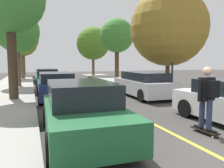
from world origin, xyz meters
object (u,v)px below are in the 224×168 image
Objects in this scene: parked_car_left_near at (56,86)px; street_tree_left_far at (21,38)px; street_tree_right_near at (117,36)px; skateboard at (205,131)px; skateboarder at (207,95)px; parked_car_right_near at (143,84)px; parked_car_left_far at (47,77)px; streetlamp at (173,39)px; street_tree_left_farthest at (23,43)px; street_tree_left_near at (17,31)px; street_tree_right_far at (93,43)px; street_tree_right_nearest at (169,28)px; parked_car_left_nearest at (82,111)px; fire_hydrant at (195,92)px.

street_tree_left_far is at bearing 98.13° from parked_car_left_near.
street_tree_right_near reaches higher than skateboard.
parked_car_left_near is at bearing 113.66° from skateboarder.
street_tree_right_near reaches higher than parked_car_right_near.
street_tree_left_far is at bearing 105.64° from parked_car_left_far.
streetlamp is (6.45, -8.06, 2.58)m from parked_car_left_far.
street_tree_left_farthest is at bearing 90.00° from street_tree_left_far.
parked_car_right_near is 10.24m from street_tree_left_near.
street_tree_left_far is at bearing -162.84° from street_tree_right_far.
skateboarder is at bearing -79.52° from street_tree_left_farthest.
parked_car_left_far is at bearing -169.00° from street_tree_right_near.
street_tree_left_near is at bearing 144.60° from street_tree_right_nearest.
streetlamp is (8.48, -15.31, -1.23)m from street_tree_left_far.
parked_car_left_nearest is 7.13m from parked_car_right_near.
street_tree_left_far is at bearing 95.67° from parked_car_left_nearest.
parked_car_left_near is 4.78m from parked_car_right_near.
skateboarder is (3.17, -7.23, 0.38)m from parked_car_left_near.
skateboard is at bearing -79.52° from street_tree_left_farthest.
skateboarder reaches higher than parked_car_right_near.
fire_hydrant is at bearing -71.21° from street_tree_left_farthest.
street_tree_left_far is 22.32m from skateboarder.
street_tree_left_near is 11.09m from streetlamp.
street_tree_right_near is at bearing 88.30° from streetlamp.
street_tree_right_nearest is (8.76, -21.10, -0.55)m from street_tree_left_farthest.
parked_car_left_near is 11.30m from street_tree_right_near.
streetlamp is (6.45, 5.16, 2.56)m from parked_car_left_nearest.
parked_car_left_far is 0.75× the size of street_tree_right_nearest.
street_tree_right_nearest is (6.73, -0.23, 3.32)m from parked_car_left_near.
skateboarder is (-3.56, -24.14, -3.32)m from street_tree_right_far.
parked_car_left_near is 7.90m from skateboarder.
street_tree_right_nearest is 7.26× the size of skateboard.
street_tree_right_near is at bearing 77.03° from skateboard.
street_tree_right_far is at bearing 17.16° from street_tree_left_far.
streetlamp is at bearing 83.55° from fire_hydrant.
street_tree_right_far is 3.77× the size of skateboarder.
parked_car_left_far is 0.74× the size of street_tree_left_farthest.
parked_car_left_nearest is 2.42× the size of skateboarder.
street_tree_right_nearest is (6.73, -7.19, 3.34)m from parked_car_left_far.
street_tree_right_near is (6.73, 8.27, 3.74)m from parked_car_left_near.
skateboarder reaches higher than parked_car_left_near.
fire_hydrant is (6.20, -10.27, -0.19)m from parked_car_left_far.
parked_car_left_nearest is at bearing -141.31° from streetlamp.
parked_car_left_near is 21.33m from street_tree_left_farthest.
street_tree_left_far is 8.82× the size of fire_hydrant.
parked_car_left_near is 0.69× the size of street_tree_right_near.
parked_car_left_far is at bearing -124.08° from street_tree_right_far.
street_tree_right_near is at bearing 65.16° from parked_car_left_nearest.
street_tree_left_farthest reaches higher than parked_car_left_far.
parked_car_right_near is 10.11m from street_tree_right_near.
street_tree_left_far reaches higher than parked_car_left_far.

